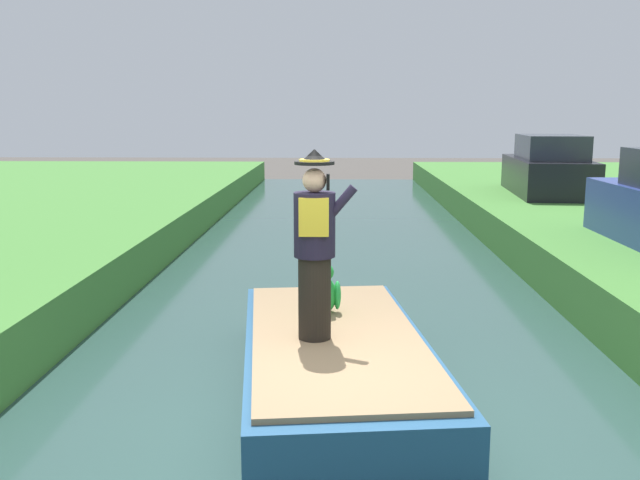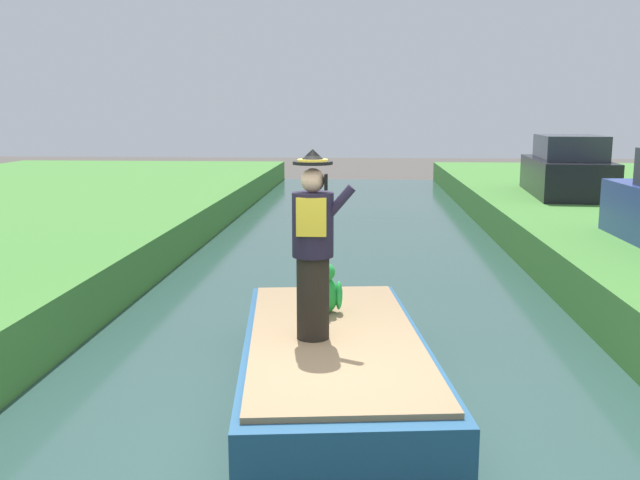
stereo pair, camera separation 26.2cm
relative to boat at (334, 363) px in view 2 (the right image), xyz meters
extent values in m
plane|color=#4C4742|center=(0.00, -0.92, -0.40)|extent=(80.00, 80.00, 0.00)
cube|color=#2D4C47|center=(0.00, -0.92, -0.35)|extent=(6.32, 48.00, 0.10)
cube|color=#23517A|center=(0.00, 0.00, -0.02)|extent=(2.27, 4.38, 0.56)
cube|color=#997A56|center=(0.00, 0.00, 0.28)|extent=(2.09, 4.03, 0.05)
cylinder|color=black|center=(-0.20, -0.13, 0.72)|extent=(0.32, 0.32, 0.82)
cylinder|color=black|center=(-0.20, -0.13, 1.44)|extent=(0.40, 0.40, 0.62)
cube|color=gold|center=(-0.20, -0.32, 1.54)|extent=(0.28, 0.06, 0.36)
sphere|color=#DBA884|center=(-0.20, -0.13, 1.86)|extent=(0.23, 0.23, 0.23)
cylinder|color=black|center=(-0.20, -0.13, 2.03)|extent=(0.38, 0.38, 0.03)
cone|color=black|center=(-0.20, -0.13, 2.10)|extent=(0.26, 0.26, 0.12)
cylinder|color=gold|center=(-0.20, -0.13, 2.05)|extent=(0.29, 0.29, 0.02)
cylinder|color=black|center=(0.02, -0.17, 1.62)|extent=(0.38, 0.09, 0.43)
cube|color=black|center=(-0.07, -0.19, 1.85)|extent=(0.03, 0.08, 0.15)
ellipsoid|color=green|center=(-0.12, 0.76, 0.51)|extent=(0.26, 0.32, 0.40)
sphere|color=green|center=(-0.12, 0.72, 0.78)|extent=(0.20, 0.20, 0.20)
cone|color=yellow|center=(-0.12, 0.62, 0.77)|extent=(0.09, 0.09, 0.09)
ellipsoid|color=green|center=(-0.26, 0.76, 0.51)|extent=(0.08, 0.20, 0.32)
ellipsoid|color=green|center=(0.02, 0.76, 0.51)|extent=(0.08, 0.20, 0.32)
cube|color=black|center=(5.36, 11.33, 0.90)|extent=(2.00, 4.12, 0.90)
cube|color=#2D333D|center=(5.36, 11.13, 1.65)|extent=(1.61, 2.30, 0.60)
camera|label=1|loc=(0.03, -6.76, 2.49)|focal=39.37mm
camera|label=2|loc=(0.29, -6.74, 2.49)|focal=39.37mm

